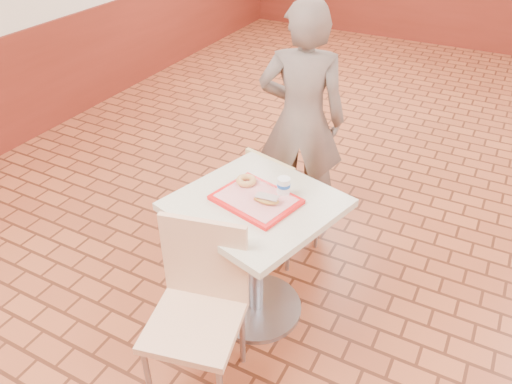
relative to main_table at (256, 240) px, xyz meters
The scene contains 10 objects.
room_shell 1.59m from the main_table, 40.17° to the left, with size 8.01×10.01×3.01m.
wainscot_band 1.27m from the main_table, 40.17° to the left, with size 8.00×10.00×1.00m.
main_table is the anchor object (origin of this frame).
chair_main_front 0.52m from the main_table, 94.65° to the right, with size 0.52×0.52×0.94m.
chair_main_back 0.55m from the main_table, 101.78° to the left, with size 0.46×0.46×0.81m.
customer 1.03m from the main_table, 99.70° to the left, with size 0.60×0.39×1.64m, color #6B5B53.
serving_tray 0.28m from the main_table, 90.00° to the right, with size 0.41×0.32×0.03m.
ring_donut 0.34m from the main_table, 139.40° to the left, with size 0.11×0.11×0.04m, color #C68A48.
long_john_donut 0.32m from the main_table, 13.06° to the right, with size 0.14×0.08×0.04m.
paper_cup 0.37m from the main_table, 45.62° to the left, with size 0.07×0.07×0.09m.
Camera 1 is at (0.03, -2.72, 2.34)m, focal length 35.00 mm.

